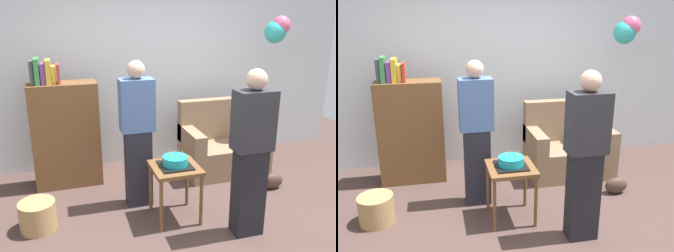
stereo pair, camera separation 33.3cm
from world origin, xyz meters
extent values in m
plane|color=#4C3833|center=(0.00, 0.00, 0.00)|extent=(8.00, 8.00, 0.00)
cube|color=silver|center=(0.00, 2.05, 1.35)|extent=(6.00, 0.10, 2.70)
cube|color=#8C7054|center=(0.81, 1.27, 0.20)|extent=(1.10, 0.70, 0.40)
cube|color=#8C7054|center=(0.81, 1.54, 0.68)|extent=(1.10, 0.16, 0.56)
cube|color=#8C7054|center=(0.34, 1.27, 0.52)|extent=(0.16, 0.70, 0.24)
cube|color=#8C7054|center=(1.28, 1.27, 0.52)|extent=(0.16, 0.70, 0.24)
cube|color=brown|center=(-1.22, 1.51, 0.65)|extent=(0.80, 0.36, 1.30)
cube|color=#4C4C51|center=(-1.54, 1.51, 1.44)|extent=(0.04, 0.19, 0.27)
cube|color=#38934C|center=(-1.49, 1.51, 1.45)|extent=(0.05, 0.25, 0.30)
cube|color=#7F3D93|center=(-1.42, 1.51, 1.42)|extent=(0.05, 0.23, 0.24)
cube|color=gold|center=(-1.36, 1.51, 1.44)|extent=(0.06, 0.26, 0.28)
cube|color=gold|center=(-1.30, 1.51, 1.40)|extent=(0.05, 0.18, 0.20)
cube|color=red|center=(-1.26, 1.51, 1.41)|extent=(0.03, 0.24, 0.23)
cube|color=brown|center=(-0.20, 0.34, 0.58)|extent=(0.48, 0.48, 0.04)
cylinder|color=brown|center=(-0.41, 0.13, 0.28)|extent=(0.04, 0.04, 0.56)
cylinder|color=brown|center=(0.01, 0.13, 0.28)|extent=(0.04, 0.04, 0.56)
cylinder|color=brown|center=(-0.41, 0.55, 0.28)|extent=(0.04, 0.04, 0.56)
cylinder|color=brown|center=(0.01, 0.55, 0.28)|extent=(0.04, 0.04, 0.56)
cube|color=black|center=(-0.20, 0.34, 0.60)|extent=(0.32, 0.32, 0.02)
cylinder|color=teal|center=(-0.20, 0.34, 0.66)|extent=(0.26, 0.26, 0.09)
cylinder|color=#F2CC4C|center=(-0.12, 0.34, 0.73)|extent=(0.01, 0.01, 0.05)
cylinder|color=#EA668C|center=(-0.14, 0.41, 0.73)|extent=(0.01, 0.01, 0.05)
cylinder|color=#F2CC4C|center=(-0.21, 0.41, 0.73)|extent=(0.01, 0.01, 0.05)
cylinder|color=#EA668C|center=(-0.26, 0.38, 0.73)|extent=(0.01, 0.01, 0.06)
cylinder|color=#F2CC4C|center=(-0.25, 0.32, 0.73)|extent=(0.01, 0.01, 0.05)
cylinder|color=#F2CC4C|center=(-0.21, 0.26, 0.73)|extent=(0.01, 0.01, 0.05)
cylinder|color=#F2CC4C|center=(-0.14, 0.27, 0.73)|extent=(0.01, 0.01, 0.05)
cube|color=#23232D|center=(-0.49, 0.75, 0.44)|extent=(0.28, 0.20, 0.88)
cube|color=#4C6BA3|center=(-0.49, 0.75, 1.16)|extent=(0.36, 0.22, 0.56)
sphere|color=#D1A889|center=(-0.49, 0.75, 1.53)|extent=(0.19, 0.19, 0.19)
cube|color=black|center=(0.40, -0.11, 0.44)|extent=(0.28, 0.20, 0.88)
cube|color=#2D2D33|center=(0.40, -0.11, 1.16)|extent=(0.36, 0.22, 0.56)
sphere|color=#D1A889|center=(0.40, -0.11, 1.53)|extent=(0.19, 0.19, 0.19)
cylinder|color=#A88451|center=(-1.58, 0.54, 0.15)|extent=(0.36, 0.36, 0.30)
ellipsoid|color=#473328|center=(1.17, 0.62, 0.10)|extent=(0.28, 0.14, 0.20)
cylinder|color=silver|center=(1.50, 1.38, 0.91)|extent=(0.00, 0.00, 1.82)
sphere|color=#D65B84|center=(1.56, 1.32, 1.93)|extent=(0.25, 0.25, 0.25)
sphere|color=#2DADA8|center=(1.50, 1.34, 1.85)|extent=(0.29, 0.29, 0.29)
camera|label=1|loc=(-1.25, -2.84, 2.09)|focal=38.22mm
camera|label=2|loc=(-0.93, -2.92, 2.09)|focal=38.22mm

